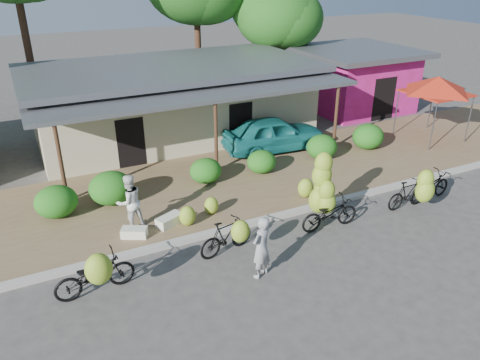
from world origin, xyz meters
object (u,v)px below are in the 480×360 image
object	(u,v)px
red_canopy	(438,85)
bystander	(129,202)
bike_left	(228,236)
bike_right	(414,191)
bike_center	(326,200)
sack_far	(134,232)
bike_far_left	(95,274)
bike_far_right	(430,187)
tree_near_right	(273,12)
vendor	(261,247)
teal_van	(274,134)
sack_near	(170,220)

from	to	relation	value
red_canopy	bystander	bearing A→B (deg)	-173.12
bike_left	bike_right	bearing A→B (deg)	-104.93
bike_center	bike_right	xyz separation A→B (m)	(3.14, -0.56, -0.16)
bike_left	bike_right	xyz separation A→B (m)	(6.56, -0.42, 0.11)
bike_center	sack_far	xyz separation A→B (m)	(-5.61, 1.77, -0.62)
bike_center	bike_right	size ratio (longest dim) A/B	1.40
bike_far_left	bike_far_right	bearing A→B (deg)	-93.77
tree_near_right	sack_far	size ratio (longest dim) A/B	8.96
bystander	vendor	bearing A→B (deg)	108.22
red_canopy	bike_center	xyz separation A→B (m)	(-8.79, -4.10, -1.74)
bike_far_left	bystander	distance (m)	3.12
bike_far_left	bike_far_right	world-z (taller)	bike_far_left
sack_far	tree_near_right	bearing A→B (deg)	45.90
tree_near_right	bike_far_left	xyz separation A→B (m)	(-12.94, -13.89, -4.31)
tree_near_right	sack_far	xyz separation A→B (m)	(-11.45, -11.82, -4.67)
bike_left	sack_far	bearing A→B (deg)	37.90
bystander	teal_van	size ratio (longest dim) A/B	0.39
bike_right	bike_far_right	world-z (taller)	bike_right
sack_near	bike_far_right	bearing A→B (deg)	-14.28
bystander	bike_far_left	bearing A→B (deg)	44.93
bike_right	sack_far	bearing A→B (deg)	75.29
bike_left	tree_near_right	bearing A→B (deg)	-45.24
bike_left	teal_van	size ratio (longest dim) A/B	0.42
bike_center	red_canopy	bearing A→B (deg)	-61.67
bike_right	vendor	xyz separation A→B (m)	(-6.22, -0.88, 0.17)
bike_far_right	bystander	bearing A→B (deg)	69.39
bike_left	bike_center	world-z (taller)	bike_center
bike_far_right	sack_near	xyz separation A→B (m)	(-8.67, 2.21, -0.24)
bike_center	teal_van	world-z (taller)	bike_center
teal_van	vendor	bearing A→B (deg)	151.52
bike_center	bike_far_left	bearing A→B (deg)	95.76
bike_far_right	teal_van	distance (m)	6.74
red_canopy	teal_van	xyz separation A→B (m)	(-7.17, 1.88, -1.74)
bike_center	bike_far_right	world-z (taller)	bike_center
bike_center	bike_far_right	xyz separation A→B (m)	(4.23, -0.24, -0.37)
vendor	sack_near	bearing A→B (deg)	-93.08
bike_far_left	bike_left	bearing A→B (deg)	-91.49
tree_near_right	bike_left	distance (m)	17.11
sack_far	teal_van	bearing A→B (deg)	30.17
bike_far_left	bystander	bearing A→B (deg)	-34.53
sack_near	bystander	xyz separation A→B (m)	(-1.09, 0.40, 0.72)
bike_far_left	bystander	world-z (taller)	bystander
bike_right	bystander	size ratio (longest dim) A/B	0.96
sack_near	vendor	world-z (taller)	vendor
bike_center	sack_far	distance (m)	5.91
tree_near_right	bike_left	bearing A→B (deg)	-124.01
bike_far_right	teal_van	world-z (taller)	teal_van
bike_right	bike_far_right	distance (m)	1.15
bike_left	bike_far_left	bearing A→B (deg)	81.37
bike_center	bystander	distance (m)	6.02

